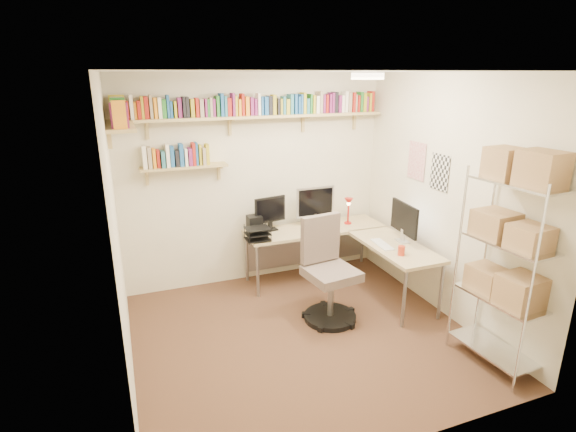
# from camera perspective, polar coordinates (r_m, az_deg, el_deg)

# --- Properties ---
(ground) EXTENTS (3.20, 3.20, 0.00)m
(ground) POSITION_cam_1_polar(r_m,az_deg,el_deg) (4.61, 1.93, -14.97)
(ground) COLOR #4D3021
(ground) RESTS_ON ground
(room_shell) EXTENTS (3.24, 3.04, 2.52)m
(room_shell) POSITION_cam_1_polar(r_m,az_deg,el_deg) (3.99, 2.22, 4.10)
(room_shell) COLOR beige
(room_shell) RESTS_ON ground
(wall_shelves) EXTENTS (3.12, 1.09, 0.80)m
(wall_shelves) POSITION_cam_1_polar(r_m,az_deg,el_deg) (5.01, -8.14, 12.26)
(wall_shelves) COLOR tan
(wall_shelves) RESTS_ON ground
(corner_desk) EXTENTS (1.79, 1.71, 1.16)m
(corner_desk) POSITION_cam_1_polar(r_m,az_deg,el_deg) (5.36, 4.83, -2.25)
(corner_desk) COLOR tan
(corner_desk) RESTS_ON ground
(office_chair) EXTENTS (0.58, 0.58, 1.10)m
(office_chair) POSITION_cam_1_polar(r_m,az_deg,el_deg) (4.73, 5.08, -7.76)
(office_chair) COLOR black
(office_chair) RESTS_ON ground
(wire_rack) EXTENTS (0.42, 0.78, 1.94)m
(wire_rack) POSITION_cam_1_polar(r_m,az_deg,el_deg) (4.11, 26.54, -2.41)
(wire_rack) COLOR silver
(wire_rack) RESTS_ON ground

